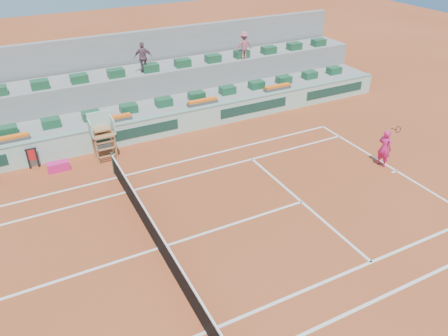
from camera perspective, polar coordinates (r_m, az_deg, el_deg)
The scene contains 16 objects.
ground at distance 16.34m, azimuth -8.61°, elevation -10.35°, with size 90.00×90.00×0.00m, color #923B1C.
seating_tier_lower at distance 24.97m, azimuth -17.12°, elevation 5.62°, with size 36.00×4.00×1.20m, color gray.
seating_tier_upper at distance 26.17m, azimuth -18.11°, elevation 8.29°, with size 36.00×2.40×2.60m, color gray.
stadium_back_wall at distance 27.37m, azimuth -19.09°, elevation 11.11°, with size 36.00×0.40×4.40m, color gray.
player_bag at distance 21.94m, azimuth -20.81°, elevation 0.19°, with size 0.99×0.44×0.44m, color #D81C71.
spectator_mid at distance 25.68m, azimuth -10.51°, elevation 14.02°, with size 1.01×0.42×1.72m, color #714B56.
spectator_right at distance 27.85m, azimuth 2.60°, elevation 15.73°, with size 1.09×0.62×1.68m, color #A85463.
court_lines at distance 16.33m, azimuth -8.62°, elevation -10.33°, with size 23.89×11.09×0.01m.
tennis_net at distance 16.00m, azimuth -8.76°, elevation -8.92°, with size 0.10×11.97×1.10m.
advertising_hoarding at distance 22.99m, azimuth -15.90°, elevation 3.69°, with size 36.00×0.34×1.26m.
umpire_chair at distance 21.70m, azimuth -15.68°, elevation 4.75°, with size 1.10×0.90×2.40m.
seat_row_lower at distance 23.83m, azimuth -16.95°, elevation 6.60°, with size 32.90×0.60×0.44m.
seat_row_upper at distance 25.10m, azimuth -18.40°, elevation 11.04°, with size 32.90×0.60×0.44m.
flower_planters at distance 22.97m, azimuth -20.11°, elevation 4.87°, with size 26.80×0.36×0.28m.
towel_rack at distance 22.45m, azimuth -23.77°, elevation 1.37°, with size 0.52×0.09×1.03m.
tennis_player at distance 21.95m, azimuth 20.24°, elevation 2.47°, with size 0.57×0.94×2.28m.
Camera 1 is at (-3.44, -11.90, 10.65)m, focal length 35.00 mm.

